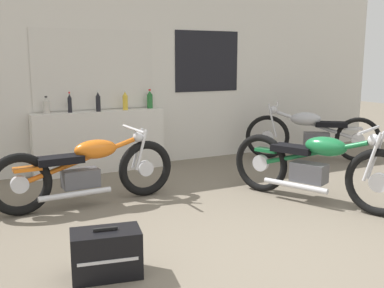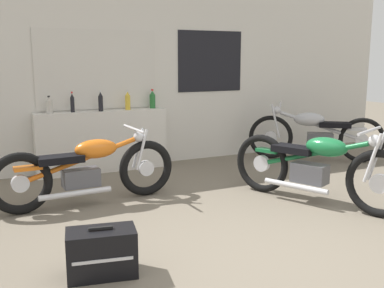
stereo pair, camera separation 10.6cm
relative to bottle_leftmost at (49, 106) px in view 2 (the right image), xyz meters
name	(u,v)px [view 2 (the right image)]	position (x,y,z in m)	size (l,w,h in m)	color
ground_plane	(267,259)	(1.20, -3.59, -1.02)	(24.00, 24.00, 0.00)	#706656
wall_back	(127,76)	(1.20, 0.18, 0.38)	(10.00, 0.07, 2.80)	silver
sill_counter	(103,141)	(0.74, 0.00, -0.56)	(1.94, 0.28, 0.91)	silver
bottle_leftmost	(49,106)	(0.00, 0.00, 0.00)	(0.09, 0.09, 0.25)	#B7B2A8
bottle_left_center	(72,103)	(0.32, 0.01, 0.02)	(0.06, 0.06, 0.29)	black
bottle_center	(101,102)	(0.72, -0.04, 0.03)	(0.07, 0.07, 0.31)	black
bottle_right_center	(128,101)	(1.13, -0.03, 0.02)	(0.08, 0.08, 0.30)	gold
bottle_rightmost	(152,100)	(1.55, 0.03, 0.02)	(0.09, 0.09, 0.29)	#23662D
motorcycle_green	(315,166)	(2.57, -2.58, -0.58)	(1.02, 2.03, 0.93)	black
motorcycle_silver	(316,134)	(4.10, -0.81, -0.57)	(1.80, 1.38, 0.94)	black
motorcycle_orange	(87,169)	(0.17, -1.47, -0.61)	(2.15, 0.64, 0.86)	black
hard_case_black	(102,253)	(-0.13, -3.27, -0.83)	(0.58, 0.39, 0.40)	black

